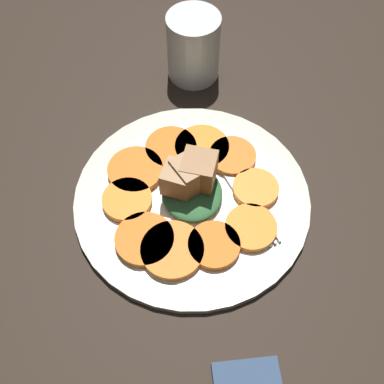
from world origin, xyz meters
TOP-DOWN VIEW (x-y plane):
  - table_slab at (0.00, 0.00)cm, footprint 120.00×120.00cm
  - plate at (0.00, 0.00)cm, footprint 30.91×30.91cm
  - carrot_slice_0 at (0.02, -8.39)cm, footprint 6.03×6.03cm
  - carrot_slice_1 at (5.53, -6.15)cm, footprint 6.43×6.43cm
  - carrot_slice_2 at (7.48, -2.17)cm, footprint 7.53×7.53cm
  - carrot_slice_3 at (7.86, 2.10)cm, footprint 7.10×7.10cm
  - carrot_slice_4 at (4.59, 7.18)cm, footprint 7.46×7.46cm
  - carrot_slice_5 at (-0.22, 8.41)cm, footprint 6.46×6.46cm
  - carrot_slice_6 at (-5.90, 6.47)cm, footprint 7.32×7.32cm
  - carrot_slice_7 at (-7.71, 3.21)cm, footprint 7.74×7.74cm
  - carrot_slice_8 at (-7.58, -1.90)cm, footprint 6.42×6.42cm
  - carrot_slice_9 at (-5.65, -6.76)cm, footprint 6.50×6.50cm
  - center_pile at (0.69, 0.02)cm, footprint 8.73×8.08cm
  - fork at (-0.43, -6.28)cm, footprint 16.96×7.71cm
  - water_glass at (23.80, -2.71)cm, footprint 8.02×8.02cm

SIDE VIEW (x-z plane):
  - table_slab at x=0.00cm, z-range 0.00..2.00cm
  - plate at x=0.00cm, z-range 1.99..3.04cm
  - fork at x=-0.43cm, z-range 3.10..3.50cm
  - carrot_slice_0 at x=0.02cm, z-range 3.10..4.03cm
  - carrot_slice_1 at x=5.53cm, z-range 3.10..4.03cm
  - carrot_slice_2 at x=7.48cm, z-range 3.10..4.03cm
  - carrot_slice_3 at x=7.86cm, z-range 3.10..4.03cm
  - carrot_slice_4 at x=4.59cm, z-range 3.10..4.03cm
  - carrot_slice_5 at x=-0.22cm, z-range 3.10..4.03cm
  - carrot_slice_6 at x=-5.90cm, z-range 3.10..4.03cm
  - carrot_slice_7 at x=-7.71cm, z-range 3.10..4.03cm
  - carrot_slice_8 at x=-7.58cm, z-range 3.10..4.03cm
  - carrot_slice_9 at x=-5.65cm, z-range 3.10..4.03cm
  - center_pile at x=0.69cm, z-range 2.79..8.63cm
  - water_glass at x=23.80cm, z-range 2.00..12.36cm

